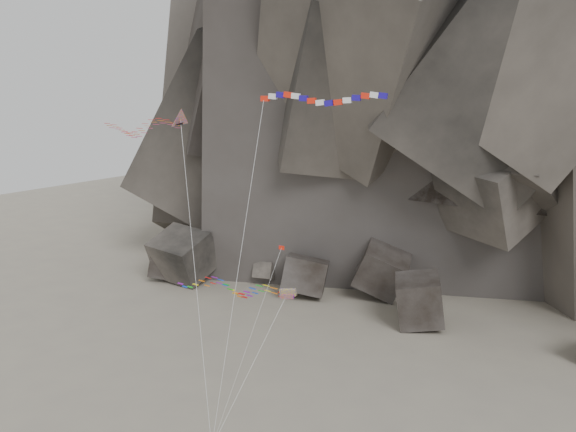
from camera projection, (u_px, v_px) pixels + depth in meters
The scene contains 7 objects.
ground at pixel (262, 431), 54.69m from camera, with size 260.00×260.00×0.00m, color gray.
headland at pixel (508, 4), 104.00m from camera, with size 110.00×70.00×84.00m, color #5C534B, non-canonical shape.
boulder_field at pixel (325, 284), 87.37m from camera, with size 78.83×18.57×8.93m.
delta_kite at pixel (138, 127), 57.22m from camera, with size 17.73×7.90×25.72m.
banner_kite at pixel (320, 101), 48.53m from camera, with size 9.68×9.82×27.05m.
parafoil_kite at pixel (226, 286), 57.08m from camera, with size 14.61×8.81×11.25m.
pennant_kite at pixel (265, 293), 50.01m from camera, with size 2.85×6.00×15.20m.
Camera 1 is at (28.96, -40.76, 28.90)m, focal length 40.00 mm.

